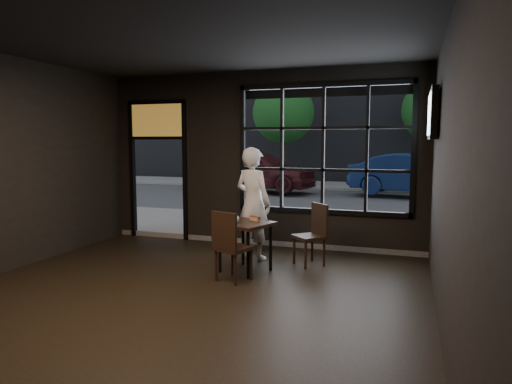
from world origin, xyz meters
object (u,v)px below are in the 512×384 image
(cafe_table, at_px, (245,247))
(navy_car, at_px, (415,174))
(man, at_px, (253,203))
(chair_near, at_px, (234,246))

(cafe_table, distance_m, navy_car, 10.49)
(cafe_table, bearing_deg, man, 119.94)
(navy_car, bearing_deg, chair_near, 177.23)
(cafe_table, xyz_separation_m, man, (-0.14, 0.76, 0.55))
(chair_near, relative_size, man, 0.54)
(cafe_table, relative_size, man, 0.41)
(cafe_table, distance_m, chair_near, 0.49)
(cafe_table, relative_size, chair_near, 0.75)
(cafe_table, relative_size, navy_car, 0.17)
(chair_near, distance_m, man, 1.31)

